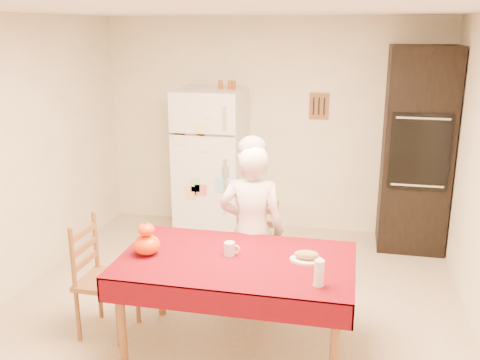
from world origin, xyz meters
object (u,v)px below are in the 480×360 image
(chair_far, at_px, (252,249))
(chair_left, at_px, (99,273))
(dining_table, at_px, (236,267))
(bread_plate, at_px, (306,260))
(oven_cabinet, at_px, (416,150))
(coffee_mug, at_px, (229,249))
(pumpkin_lower, at_px, (147,245))
(seated_woman, at_px, (252,232))
(wine_glass, at_px, (319,273))
(refrigerator, at_px, (211,163))

(chair_far, height_order, chair_left, same)
(dining_table, xyz_separation_m, bread_plate, (0.50, 0.06, 0.08))
(oven_cabinet, distance_m, coffee_mug, 2.81)
(dining_table, height_order, pumpkin_lower, pumpkin_lower)
(seated_woman, distance_m, bread_plate, 0.72)
(wine_glass, xyz_separation_m, bread_plate, (-0.11, 0.36, -0.08))
(chair_left, xyz_separation_m, wine_glass, (1.74, -0.34, 0.34))
(refrigerator, xyz_separation_m, oven_cabinet, (2.28, 0.05, 0.25))
(oven_cabinet, bearing_deg, wine_glass, -107.21)
(oven_cabinet, distance_m, chair_left, 3.54)
(wine_glass, bearing_deg, coffee_mug, 153.13)
(dining_table, relative_size, chair_left, 1.79)
(chair_far, relative_size, chair_left, 1.00)
(wine_glass, bearing_deg, seated_woman, 125.17)
(dining_table, height_order, bread_plate, bread_plate)
(seated_woman, distance_m, pumpkin_lower, 0.92)
(chair_left, height_order, pumpkin_lower, chair_left)
(pumpkin_lower, height_order, bread_plate, pumpkin_lower)
(pumpkin_lower, bearing_deg, refrigerator, 94.03)
(pumpkin_lower, bearing_deg, seated_woman, 43.93)
(chair_left, distance_m, wine_glass, 1.80)
(seated_woman, relative_size, pumpkin_lower, 7.60)
(oven_cabinet, relative_size, wine_glass, 12.50)
(coffee_mug, xyz_separation_m, bread_plate, (0.56, 0.01, -0.04))
(pumpkin_lower, xyz_separation_m, wine_glass, (1.28, -0.23, 0.01))
(dining_table, height_order, coffee_mug, coffee_mug)
(refrigerator, bearing_deg, seated_woman, -64.88)
(seated_woman, bearing_deg, dining_table, 86.30)
(refrigerator, distance_m, seated_woman, 1.96)
(dining_table, bearing_deg, bread_plate, 7.34)
(refrigerator, height_order, dining_table, refrigerator)
(refrigerator, relative_size, wine_glass, 9.66)
(oven_cabinet, xyz_separation_m, dining_table, (-1.45, -2.40, -0.41))
(chair_far, relative_size, pumpkin_lower, 4.83)
(seated_woman, distance_m, wine_glass, 1.07)
(seated_woman, bearing_deg, chair_left, 21.84)
(seated_woman, xyz_separation_m, wine_glass, (0.61, -0.87, 0.10))
(coffee_mug, bearing_deg, chair_far, 87.72)
(chair_left, height_order, bread_plate, chair_left)
(dining_table, relative_size, pumpkin_lower, 8.64)
(oven_cabinet, distance_m, wine_glass, 2.83)
(wine_glass, relative_size, bread_plate, 0.73)
(oven_cabinet, bearing_deg, bread_plate, -112.08)
(oven_cabinet, bearing_deg, dining_table, -121.13)
(dining_table, xyz_separation_m, chair_left, (-1.12, 0.04, -0.18))
(refrigerator, relative_size, oven_cabinet, 0.77)
(refrigerator, xyz_separation_m, bread_plate, (1.33, -2.29, -0.08))
(oven_cabinet, height_order, bread_plate, oven_cabinet)
(seated_woman, xyz_separation_m, bread_plate, (0.50, -0.51, 0.02))
(oven_cabinet, height_order, wine_glass, oven_cabinet)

